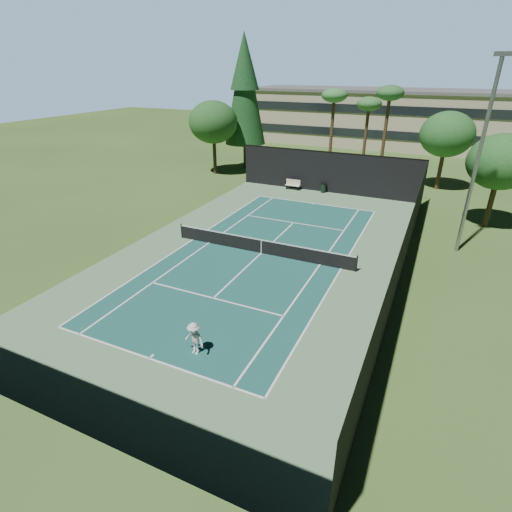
{
  "coord_description": "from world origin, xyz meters",
  "views": [
    {
      "loc": [
        9.96,
        -22.36,
        11.5
      ],
      "look_at": [
        1.0,
        -3.0,
        1.3
      ],
      "focal_mm": 28.0,
      "sensor_mm": 36.0,
      "label": 1
    }
  ],
  "objects_px": {
    "tennis_ball_a": "(82,328)",
    "trash_bin": "(323,188)",
    "tennis_ball_d": "(221,227)",
    "park_bench": "(293,184)",
    "tennis_net": "(261,246)",
    "tennis_ball_c": "(281,247)",
    "player": "(194,339)",
    "tennis_ball_b": "(217,235)"
  },
  "relations": [
    {
      "from": "tennis_net",
      "to": "tennis_ball_c",
      "type": "relative_size",
      "value": 185.8
    },
    {
      "from": "park_bench",
      "to": "trash_bin",
      "type": "distance_m",
      "value": 3.16
    },
    {
      "from": "tennis_net",
      "to": "tennis_ball_c",
      "type": "height_order",
      "value": "tennis_net"
    },
    {
      "from": "tennis_ball_d",
      "to": "park_bench",
      "type": "bearing_deg",
      "value": 83.48
    },
    {
      "from": "tennis_net",
      "to": "tennis_ball_b",
      "type": "distance_m",
      "value": 4.6
    },
    {
      "from": "player",
      "to": "tennis_ball_b",
      "type": "height_order",
      "value": "player"
    },
    {
      "from": "tennis_ball_b",
      "to": "tennis_ball_d",
      "type": "xyz_separation_m",
      "value": [
        -0.49,
        1.54,
        0.0
      ]
    },
    {
      "from": "tennis_ball_a",
      "to": "trash_bin",
      "type": "height_order",
      "value": "trash_bin"
    },
    {
      "from": "tennis_ball_d",
      "to": "trash_bin",
      "type": "distance_m",
      "value": 13.46
    },
    {
      "from": "trash_bin",
      "to": "tennis_ball_c",
      "type": "bearing_deg",
      "value": -85.57
    },
    {
      "from": "tennis_ball_a",
      "to": "player",
      "type": "bearing_deg",
      "value": 7.44
    },
    {
      "from": "tennis_ball_c",
      "to": "tennis_ball_b",
      "type": "bearing_deg",
      "value": -179.86
    },
    {
      "from": "tennis_ball_d",
      "to": "park_bench",
      "type": "xyz_separation_m",
      "value": [
        1.42,
        12.39,
        0.51
      ]
    },
    {
      "from": "tennis_ball_d",
      "to": "park_bench",
      "type": "height_order",
      "value": "park_bench"
    },
    {
      "from": "tennis_ball_a",
      "to": "trash_bin",
      "type": "bearing_deg",
      "value": 81.42
    },
    {
      "from": "tennis_ball_c",
      "to": "tennis_ball_d",
      "type": "relative_size",
      "value": 0.9
    },
    {
      "from": "player",
      "to": "tennis_ball_c",
      "type": "height_order",
      "value": "player"
    },
    {
      "from": "player",
      "to": "tennis_ball_a",
      "type": "relative_size",
      "value": 26.82
    },
    {
      "from": "player",
      "to": "tennis_ball_b",
      "type": "relative_size",
      "value": 21.94
    },
    {
      "from": "tennis_ball_d",
      "to": "trash_bin",
      "type": "relative_size",
      "value": 0.08
    },
    {
      "from": "tennis_ball_c",
      "to": "trash_bin",
      "type": "height_order",
      "value": "trash_bin"
    },
    {
      "from": "tennis_net",
      "to": "tennis_ball_a",
      "type": "bearing_deg",
      "value": -110.74
    },
    {
      "from": "tennis_ball_a",
      "to": "tennis_ball_b",
      "type": "xyz_separation_m",
      "value": [
        0.04,
        13.02,
        0.01
      ]
    },
    {
      "from": "player",
      "to": "park_bench",
      "type": "xyz_separation_m",
      "value": [
        -5.0,
        26.17,
        -0.24
      ]
    },
    {
      "from": "tennis_ball_a",
      "to": "tennis_ball_d",
      "type": "bearing_deg",
      "value": 91.77
    },
    {
      "from": "tennis_ball_a",
      "to": "tennis_ball_d",
      "type": "distance_m",
      "value": 14.56
    },
    {
      "from": "tennis_ball_a",
      "to": "park_bench",
      "type": "distance_m",
      "value": 26.97
    },
    {
      "from": "tennis_ball_b",
      "to": "tennis_ball_c",
      "type": "xyz_separation_m",
      "value": [
        5.17,
        0.01,
        -0.0
      ]
    },
    {
      "from": "trash_bin",
      "to": "tennis_ball_a",
      "type": "bearing_deg",
      "value": -98.58
    },
    {
      "from": "tennis_ball_b",
      "to": "tennis_ball_c",
      "type": "distance_m",
      "value": 5.17
    },
    {
      "from": "tennis_net",
      "to": "tennis_ball_a",
      "type": "height_order",
      "value": "tennis_net"
    },
    {
      "from": "tennis_ball_b",
      "to": "tennis_net",
      "type": "bearing_deg",
      "value": -19.46
    },
    {
      "from": "tennis_net",
      "to": "trash_bin",
      "type": "relative_size",
      "value": 13.65
    },
    {
      "from": "tennis_ball_a",
      "to": "tennis_ball_c",
      "type": "bearing_deg",
      "value": 68.21
    },
    {
      "from": "tennis_ball_b",
      "to": "player",
      "type": "bearing_deg",
      "value": -64.18
    },
    {
      "from": "tennis_net",
      "to": "park_bench",
      "type": "height_order",
      "value": "tennis_net"
    },
    {
      "from": "tennis_ball_d",
      "to": "park_bench",
      "type": "distance_m",
      "value": 12.48
    },
    {
      "from": "tennis_net",
      "to": "player",
      "type": "height_order",
      "value": "player"
    },
    {
      "from": "tennis_ball_a",
      "to": "tennis_ball_d",
      "type": "xyz_separation_m",
      "value": [
        -0.45,
        14.56,
        0.01
      ]
    },
    {
      "from": "tennis_ball_a",
      "to": "tennis_ball_c",
      "type": "height_order",
      "value": "tennis_ball_c"
    },
    {
      "from": "park_bench",
      "to": "trash_bin",
      "type": "height_order",
      "value": "park_bench"
    },
    {
      "from": "player",
      "to": "trash_bin",
      "type": "height_order",
      "value": "player"
    }
  ]
}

